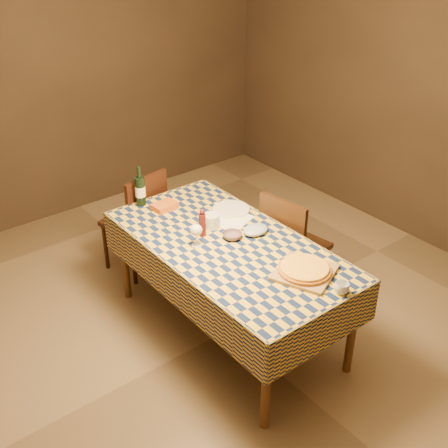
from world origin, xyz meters
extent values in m
plane|color=brown|center=(0.00, 0.00, 0.00)|extent=(5.00, 5.00, 0.00)
cube|color=#34271D|center=(0.00, 2.50, 1.35)|extent=(4.50, 0.10, 2.70)
cube|color=#34271D|center=(2.25, 0.00, 1.35)|extent=(0.10, 5.00, 2.70)
cylinder|color=brown|center=(-0.38, -0.83, 0.38)|extent=(0.06, 0.06, 0.75)
cylinder|color=brown|center=(0.38, -0.83, 0.38)|extent=(0.06, 0.06, 0.75)
cylinder|color=brown|center=(-0.38, 0.83, 0.38)|extent=(0.06, 0.06, 0.75)
cylinder|color=brown|center=(0.38, 0.83, 0.38)|extent=(0.06, 0.06, 0.75)
cube|color=brown|center=(0.00, 0.00, 0.74)|extent=(0.90, 1.80, 0.03)
cube|color=olive|center=(0.00, 0.00, 0.76)|extent=(0.92, 1.82, 0.02)
cube|color=olive|center=(0.00, -0.92, 0.62)|extent=(0.94, 0.01, 0.30)
cube|color=olive|center=(0.00, 0.92, 0.62)|extent=(0.94, 0.01, 0.30)
cube|color=olive|center=(-0.47, 0.00, 0.62)|extent=(0.01, 1.84, 0.30)
cube|color=olive|center=(0.47, 0.00, 0.62)|extent=(0.01, 1.84, 0.30)
cube|color=#9A7548|center=(0.15, -0.58, 0.78)|extent=(0.46, 0.46, 0.02)
cylinder|color=#A25C1B|center=(0.15, -0.58, 0.80)|extent=(0.44, 0.44, 0.02)
cylinder|color=gold|center=(0.15, -0.58, 0.82)|extent=(0.40, 0.40, 0.01)
cylinder|color=#491112|center=(-0.08, 0.19, 0.85)|extent=(0.06, 0.06, 0.17)
sphere|color=#491112|center=(-0.08, 0.19, 0.96)|extent=(0.04, 0.04, 0.04)
imported|color=#654C55|center=(0.06, 0.03, 0.79)|extent=(0.18, 0.18, 0.04)
cylinder|color=white|center=(-0.19, 0.11, 0.77)|extent=(0.07, 0.07, 0.01)
cylinder|color=white|center=(-0.19, 0.11, 0.81)|extent=(0.01, 0.01, 0.08)
sphere|color=white|center=(-0.19, 0.11, 0.89)|extent=(0.08, 0.08, 0.08)
ellipsoid|color=#440814|center=(-0.19, 0.11, 0.88)|extent=(0.05, 0.05, 0.03)
cylinder|color=black|center=(-0.17, 0.86, 0.88)|extent=(0.08, 0.08, 0.23)
cylinder|color=black|center=(-0.17, 0.86, 1.04)|extent=(0.03, 0.03, 0.09)
cylinder|color=beige|center=(-0.17, 0.86, 0.88)|extent=(0.08, 0.08, 0.08)
cylinder|color=silver|center=(0.04, 0.25, 0.82)|extent=(0.14, 0.14, 0.10)
cube|color=#B65418|center=(-0.07, 0.69, 0.79)|extent=(0.19, 0.14, 0.05)
cylinder|color=silver|center=(0.31, 0.36, 0.78)|extent=(0.32, 0.32, 0.02)
imported|color=silver|center=(0.18, -0.85, 0.81)|extent=(0.12, 0.12, 0.07)
cube|color=white|center=(0.22, 0.23, 0.77)|extent=(0.33, 0.29, 0.00)
ellipsoid|color=#96A4C1|center=(0.23, -0.01, 0.80)|extent=(0.23, 0.19, 0.06)
cube|color=black|center=(-0.10, 1.16, 0.45)|extent=(0.50, 0.50, 0.04)
cube|color=black|center=(-0.06, 0.97, 0.70)|extent=(0.42, 0.12, 0.46)
cylinder|color=black|center=(0.04, 1.37, 0.21)|extent=(0.04, 0.04, 0.43)
cylinder|color=black|center=(-0.31, 1.30, 0.21)|extent=(0.04, 0.04, 0.43)
cylinder|color=black|center=(0.11, 1.02, 0.21)|extent=(0.04, 0.04, 0.43)
cylinder|color=black|center=(-0.24, 0.95, 0.21)|extent=(0.04, 0.04, 0.43)
cube|color=black|center=(0.71, 0.04, 0.45)|extent=(0.48, 0.48, 0.04)
cube|color=black|center=(0.51, 0.01, 0.70)|extent=(0.10, 0.42, 0.46)
cylinder|color=black|center=(0.92, -0.12, 0.21)|extent=(0.04, 0.04, 0.43)
cylinder|color=black|center=(0.86, 0.24, 0.21)|extent=(0.04, 0.04, 0.43)
cylinder|color=black|center=(0.56, -0.17, 0.21)|extent=(0.04, 0.04, 0.43)
cylinder|color=black|center=(0.51, 0.19, 0.21)|extent=(0.04, 0.04, 0.43)
camera|label=1|loc=(-2.04, -2.53, 2.81)|focal=45.00mm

